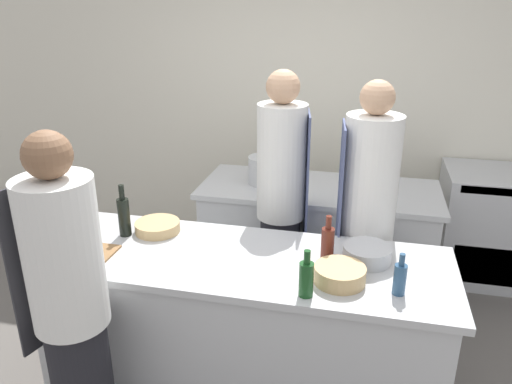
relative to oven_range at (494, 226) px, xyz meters
name	(u,v)px	position (x,y,z in m)	size (l,w,h in m)	color
wall_back	(301,94)	(-1.68, 0.39, 0.94)	(8.00, 0.06, 2.80)	silver
prep_counter	(242,325)	(-1.68, -1.74, -0.01)	(2.27, 0.77, 0.88)	#B7BABC
pass_counter	(317,240)	(-1.39, -0.56, -0.01)	(1.77, 0.74, 0.88)	#B7BABC
oven_range	(494,226)	(0.00, 0.00, 0.00)	(0.85, 0.68, 0.91)	#B7BABC
chef_at_prep_near	(71,308)	(-2.34, -2.35, 0.40)	(0.39, 0.38, 1.70)	black
chef_at_stove	(281,204)	(-1.59, -1.03, 0.46)	(0.36, 0.34, 1.80)	black
chef_at_pass_far	(366,225)	(-1.04, -1.20, 0.44)	(0.36, 0.34, 1.78)	black
bottle_olive_oil	(400,278)	(-0.86, -1.91, 0.51)	(0.06, 0.06, 0.21)	#2D5175
bottle_vinegar	(306,278)	(-1.29, -2.03, 0.52)	(0.07, 0.07, 0.24)	#19471E
bottle_wine	(328,243)	(-1.23, -1.67, 0.53)	(0.07, 0.07, 0.26)	#5B2319
bottle_cooking_oil	(124,216)	(-2.43, -1.63, 0.55)	(0.07, 0.07, 0.32)	black
bowl_mixing_large	(157,227)	(-2.26, -1.54, 0.46)	(0.27, 0.27, 0.06)	tan
bowl_prep_small	(340,274)	(-1.15, -1.87, 0.47)	(0.26, 0.26, 0.08)	tan
bowl_ceramic_blue	(367,254)	(-1.02, -1.62, 0.47)	(0.26, 0.26, 0.09)	#B7BABC
cutting_board	(82,253)	(-2.55, -1.90, 0.43)	(0.35, 0.24, 0.01)	olive
stockpot	(264,170)	(-1.81, -0.56, 0.53)	(0.24, 0.24, 0.21)	#B7BABC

